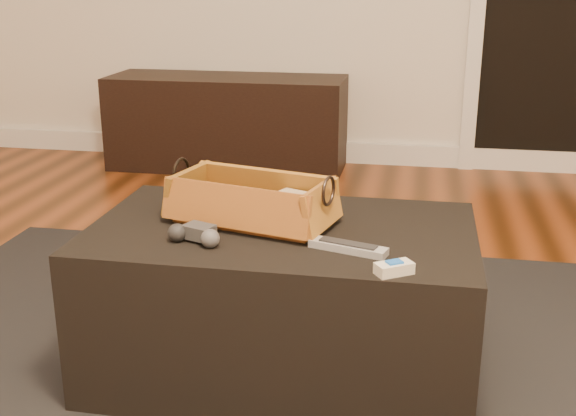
% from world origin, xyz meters
% --- Properties ---
extents(baseboard, '(5.00, 0.04, 0.12)m').
position_xyz_m(baseboard, '(0.00, 2.73, 0.06)').
color(baseboard, white).
rests_on(baseboard, floor).
extents(media_cabinet, '(1.31, 0.45, 0.51)m').
position_xyz_m(media_cabinet, '(-0.48, 2.51, 0.26)').
color(media_cabinet, black).
rests_on(media_cabinet, floor).
extents(area_rug, '(2.60, 2.00, 0.01)m').
position_xyz_m(area_rug, '(0.24, 0.33, 0.01)').
color(area_rug, black).
rests_on(area_rug, floor).
extents(ottoman, '(1.00, 0.60, 0.42)m').
position_xyz_m(ottoman, '(0.24, 0.38, 0.22)').
color(ottoman, black).
rests_on(ottoman, area_rug).
extents(tv_remote, '(0.23, 0.08, 0.02)m').
position_xyz_m(tv_remote, '(0.13, 0.40, 0.46)').
color(tv_remote, black).
rests_on(tv_remote, wicker_basket).
extents(cloth_bundle, '(0.14, 0.12, 0.07)m').
position_xyz_m(cloth_bundle, '(0.28, 0.41, 0.48)').
color(cloth_bundle, tan).
rests_on(cloth_bundle, wicker_basket).
extents(wicker_basket, '(0.48, 0.33, 0.15)m').
position_xyz_m(wicker_basket, '(0.16, 0.41, 0.48)').
color(wicker_basket, '#A65625').
rests_on(wicker_basket, ottoman).
extents(game_controller, '(0.15, 0.10, 0.05)m').
position_xyz_m(game_controller, '(0.06, 0.23, 0.46)').
color(game_controller, '#313234').
rests_on(game_controller, ottoman).
extents(silver_remote, '(0.20, 0.10, 0.02)m').
position_xyz_m(silver_remote, '(0.43, 0.24, 0.44)').
color(silver_remote, '#A5A7AD').
rests_on(silver_remote, ottoman).
extents(cream_gadget, '(0.09, 0.08, 0.03)m').
position_xyz_m(cream_gadget, '(0.55, 0.13, 0.45)').
color(cream_gadget, beige).
rests_on(cream_gadget, ottoman).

